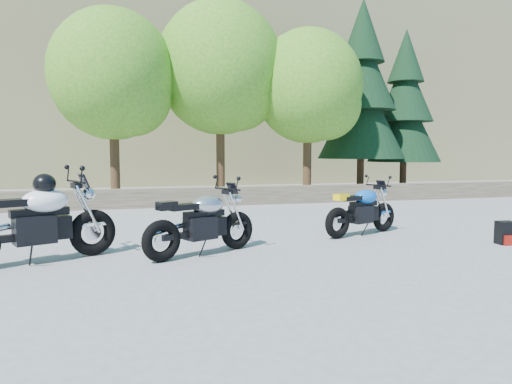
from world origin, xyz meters
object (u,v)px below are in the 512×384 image
white_bike (35,220)px  blue_bike (362,211)px  backpack (506,233)px  silver_bike (202,223)px

white_bike → blue_bike: 5.30m
backpack → blue_bike: bearing=147.7°
silver_bike → blue_bike: bearing=-9.7°
blue_bike → backpack: size_ratio=4.56×
silver_bike → backpack: size_ratio=4.72×
white_bike → backpack: bearing=-28.6°
silver_bike → blue_bike: 3.14m
white_bike → backpack: white_bike is taller
silver_bike → backpack: 4.89m
silver_bike → blue_bike: (3.02, 0.86, -0.03)m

